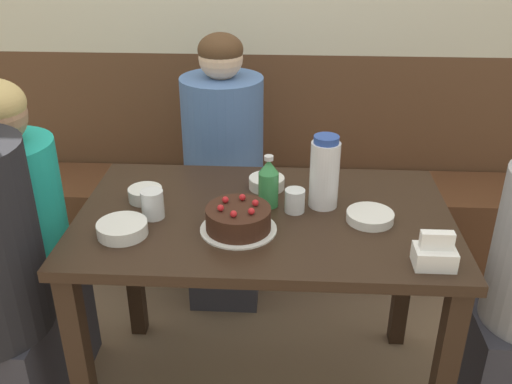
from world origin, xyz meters
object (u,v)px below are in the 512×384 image
at_px(birthday_cake, 238,219).
at_px(person_dark_striped, 22,247).
at_px(bench_seat, 271,226).
at_px(person_grey_tee, 224,181).
at_px(bowl_rice_small, 122,229).
at_px(water_pitcher, 324,173).
at_px(bowl_side_dish, 145,194).
at_px(glass_tumbler_short, 295,201).
at_px(soju_bottle, 269,183).
at_px(bowl_soup_white, 370,217).
at_px(glass_water_tall, 153,204).
at_px(bowl_sauce_shallow, 268,183).
at_px(napkin_holder, 435,254).

bearing_deg(birthday_cake, person_dark_striped, 167.80).
relative_size(bench_seat, person_grey_tee, 2.23).
bearing_deg(bowl_rice_small, water_pitcher, 20.10).
height_order(bowl_side_dish, glass_tumbler_short, glass_tumbler_short).
relative_size(soju_bottle, bowl_soup_white, 1.19).
distance_m(water_pitcher, glass_water_tall, 0.55).
relative_size(bowl_soup_white, glass_tumbler_short, 1.94).
relative_size(water_pitcher, bowl_rice_small, 1.61).
distance_m(water_pitcher, bowl_rice_small, 0.65).
distance_m(soju_bottle, bowl_rice_small, 0.48).
bearing_deg(person_grey_tee, water_pitcher, 34.98).
xyz_separation_m(water_pitcher, glass_water_tall, (-0.53, -0.11, -0.07)).
xyz_separation_m(bench_seat, water_pitcher, (0.19, -0.76, 0.64)).
height_order(bowl_rice_small, bowl_side_dish, bowl_side_dish).
xyz_separation_m(bowl_soup_white, person_dark_striped, (-1.18, 0.09, -0.21)).
bearing_deg(glass_water_tall, bowl_sauce_shallow, 32.81).
distance_m(bowl_side_dish, glass_water_tall, 0.13).
distance_m(bench_seat, person_dark_striped, 1.19).
height_order(water_pitcher, bowl_side_dish, water_pitcher).
xyz_separation_m(bench_seat, birthday_cake, (-0.07, -0.94, 0.56)).
bearing_deg(bench_seat, glass_water_tall, -111.61).
height_order(napkin_holder, bowl_soup_white, napkin_holder).
xyz_separation_m(birthday_cake, bowl_side_dish, (-0.32, 0.18, -0.02)).
distance_m(bowl_rice_small, person_dark_striped, 0.53).
bearing_deg(person_dark_striped, glass_tumbler_short, -2.43).
bearing_deg(bowl_sauce_shallow, soju_bottle, -87.43).
xyz_separation_m(birthday_cake, soju_bottle, (0.08, 0.16, 0.05)).
distance_m(bench_seat, birthday_cake, 1.10).
bearing_deg(soju_bottle, bowl_soup_white, -14.98).
bearing_deg(glass_water_tall, bowl_side_dish, 114.33).
relative_size(birthday_cake, soju_bottle, 1.33).
relative_size(soju_bottle, bowl_sauce_shallow, 1.42).
relative_size(bench_seat, person_dark_striped, 2.30).
distance_m(water_pitcher, soju_bottle, 0.18).
relative_size(birthday_cake, person_dark_striped, 0.20).
bearing_deg(glass_tumbler_short, napkin_holder, -37.61).
distance_m(soju_bottle, bowl_sauce_shallow, 0.14).
height_order(bench_seat, soju_bottle, soju_bottle).
xyz_separation_m(bowl_rice_small, bowl_side_dish, (0.02, 0.22, 0.00)).
distance_m(bowl_rice_small, glass_tumbler_short, 0.54).
bearing_deg(bowl_side_dish, water_pitcher, -0.42).
bearing_deg(glass_water_tall, bench_seat, 68.39).
height_order(bench_seat, glass_tumbler_short, glass_tumbler_short).
height_order(birthday_cake, person_dark_striped, person_dark_striped).
xyz_separation_m(bowl_side_dish, glass_tumbler_short, (0.49, -0.05, 0.02)).
xyz_separation_m(soju_bottle, napkin_holder, (0.46, -0.32, -0.04)).
xyz_separation_m(bowl_soup_white, bowl_side_dish, (-0.72, 0.10, 0.01)).
relative_size(birthday_cake, person_grey_tee, 0.19).
bearing_deg(glass_tumbler_short, birthday_cake, -142.80).
relative_size(bowl_sauce_shallow, person_dark_striped, 0.11).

